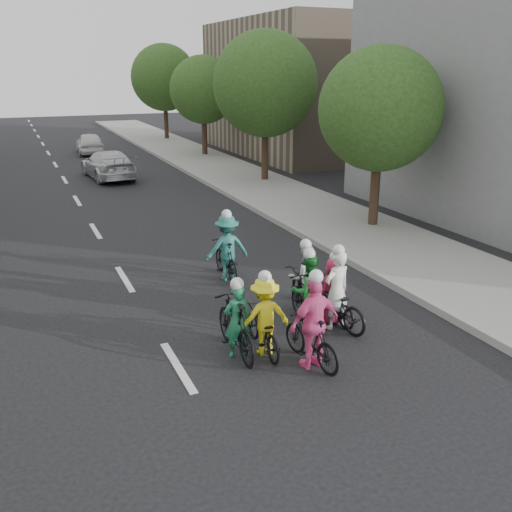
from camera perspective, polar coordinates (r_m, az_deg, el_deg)
ground at (r=10.82m, az=-7.82°, el=-10.93°), size 120.00×120.00×0.00m
sidewalk_right at (r=22.39m, az=4.93°, el=4.92°), size 4.00×80.00×0.15m
curb_right at (r=21.55m, az=0.34°, el=4.49°), size 0.18×80.00×0.18m
bldg_se at (r=37.92m, az=5.82°, el=16.39°), size 10.00×14.00×8.00m
tree_r_0 at (r=19.36m, az=12.31°, el=14.13°), size 4.00×4.00×5.97m
tree_r_1 at (r=27.17m, az=0.93°, el=16.81°), size 4.80×4.80×6.93m
tree_r_2 at (r=35.57m, az=-5.30°, el=16.22°), size 4.00×4.00×5.97m
tree_r_3 at (r=44.19m, az=-9.18°, el=17.20°), size 4.80×4.80×6.93m
cyclist_0 at (r=12.16m, az=7.83°, el=-4.37°), size 1.02×2.00×1.85m
cyclist_1 at (r=12.13m, az=5.11°, el=-4.02°), size 0.85×1.78×1.74m
cyclist_2 at (r=10.97m, az=0.76°, el=-6.68°), size 1.03×1.71×1.70m
cyclist_3 at (r=10.52m, az=5.70°, el=-7.44°), size 1.07×1.68×1.90m
cyclist_4 at (r=12.41m, az=7.63°, el=-4.07°), size 0.75×1.68×1.62m
cyclist_5 at (r=10.90m, az=-2.02°, el=-6.89°), size 0.59×1.92×1.60m
cyclist_6 at (r=12.95m, az=4.76°, el=-2.84°), size 0.91×1.75×1.68m
cyclist_7 at (r=14.70m, az=-2.96°, el=0.38°), size 1.14×1.76×1.87m
follow_car_lead at (r=29.41m, az=-14.58°, el=8.85°), size 2.33×4.88×1.37m
follow_car_trail at (r=38.36m, az=-16.30°, el=10.78°), size 1.79×3.99×1.33m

